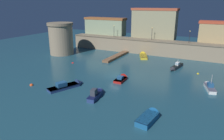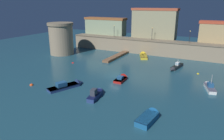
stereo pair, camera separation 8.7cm
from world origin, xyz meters
name	(u,v)px [view 2 (the right image)]	position (x,y,z in m)	size (l,w,h in m)	color
ground_plane	(115,76)	(0.00, 0.00, 0.00)	(130.70, 130.70, 0.00)	#1E4756
quay_wall	(149,47)	(0.00, 23.77, 2.23)	(53.19, 4.28, 4.43)	gray
old_town_backdrop	(156,27)	(0.59, 27.78, 8.03)	(52.68, 4.32, 9.46)	gray
fortress_tower	(61,38)	(-23.92, 11.07, 4.84)	(7.72, 7.72, 9.56)	gray
pier_dock	(117,56)	(-6.94, 14.98, 0.29)	(1.88, 13.61, 0.70)	brown
quay_lamp_0	(114,29)	(-12.21, 23.77, 6.93)	(0.32, 0.32, 3.80)	black
quay_lamp_1	(152,32)	(0.67, 23.77, 6.89)	(0.32, 0.32, 3.73)	black
quay_lamp_2	(190,35)	(11.55, 23.77, 6.69)	(0.32, 0.32, 3.38)	black
moored_boat_0	(209,86)	(18.57, 1.81, 0.46)	(2.71, 5.62, 3.27)	white
moored_boat_1	(122,78)	(2.35, -1.38, 0.33)	(1.83, 4.38, 1.60)	red
moored_boat_2	(96,94)	(1.92, -10.70, 0.53)	(2.07, 5.57, 2.01)	navy
moored_boat_3	(69,85)	(-4.83, -9.49, 0.37)	(4.54, 7.33, 1.97)	navy
moored_boat_4	(176,67)	(10.70, 11.56, 0.44)	(2.34, 6.84, 2.29)	#333338
moored_boat_5	(143,55)	(-0.25, 19.19, 0.40)	(4.37, 6.92, 1.77)	gold
moored_boat_6	(150,116)	(12.16, -13.55, 0.44)	(2.39, 5.21, 1.70)	#195689
mooring_buoy_0	(32,85)	(-11.83, -12.16, 0.00)	(0.69, 0.69, 0.69)	#EA4C19
mooring_buoy_1	(73,63)	(-14.46, 4.10, 0.00)	(0.53, 0.53, 0.53)	red
mooring_buoy_2	(198,74)	(15.89, 9.79, 0.00)	(0.48, 0.48, 0.48)	yellow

